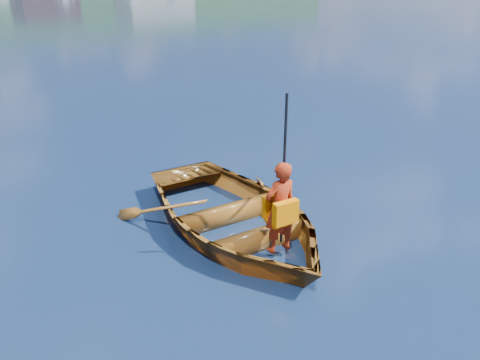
# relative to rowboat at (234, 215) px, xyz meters

# --- Properties ---
(ground) EXTENTS (600.00, 600.00, 0.00)m
(ground) POSITION_rel_rowboat_xyz_m (-0.03, -0.32, -0.24)
(ground) COLOR #13233A
(ground) RESTS_ON ground
(rowboat) EXTENTS (3.09, 4.05, 0.78)m
(rowboat) POSITION_rel_rowboat_xyz_m (0.00, 0.00, 0.00)
(rowboat) COLOR brown
(rowboat) RESTS_ON ground
(child_paddler) EXTENTS (0.48, 0.36, 2.02)m
(child_paddler) POSITION_rel_rowboat_xyz_m (0.05, -0.91, 0.47)
(child_paddler) COLOR #9E290F
(child_paddler) RESTS_ON ground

